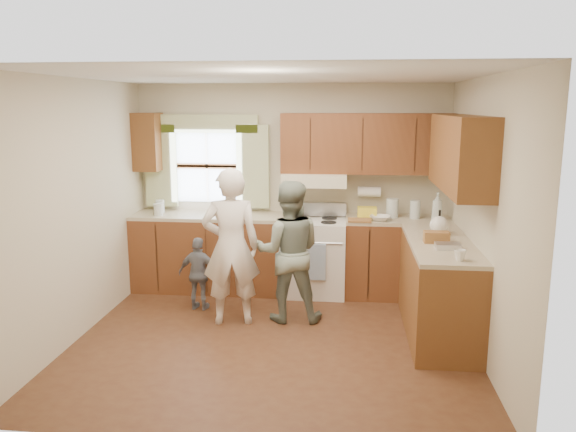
# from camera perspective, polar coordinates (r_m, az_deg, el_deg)

# --- Properties ---
(room) EXTENTS (3.80, 3.80, 3.80)m
(room) POSITION_cam_1_polar(r_m,az_deg,el_deg) (5.23, -1.55, 0.25)
(room) COLOR #452415
(room) RESTS_ON ground
(kitchen_fixtures) EXTENTS (3.80, 2.25, 2.15)m
(kitchen_fixtures) POSITION_cam_1_polar(r_m,az_deg,el_deg) (6.32, 5.29, -1.68)
(kitchen_fixtures) COLOR #43200E
(kitchen_fixtures) RESTS_ON ground
(stove) EXTENTS (0.76, 0.67, 1.07)m
(stove) POSITION_cam_1_polar(r_m,az_deg,el_deg) (6.77, 2.62, -4.01)
(stove) COLOR silver
(stove) RESTS_ON ground
(woman_left) EXTENTS (0.66, 0.50, 1.63)m
(woman_left) POSITION_cam_1_polar(r_m,az_deg,el_deg) (5.79, -5.82, -3.13)
(woman_left) COLOR silver
(woman_left) RESTS_ON ground
(woman_right) EXTENTS (0.77, 0.62, 1.49)m
(woman_right) POSITION_cam_1_polar(r_m,az_deg,el_deg) (5.86, 0.05, -3.62)
(woman_right) COLOR #233B30
(woman_right) RESTS_ON ground
(child) EXTENTS (0.50, 0.26, 0.82)m
(child) POSITION_cam_1_polar(r_m,az_deg,el_deg) (6.31, -9.00, -5.82)
(child) COLOR slate
(child) RESTS_ON ground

